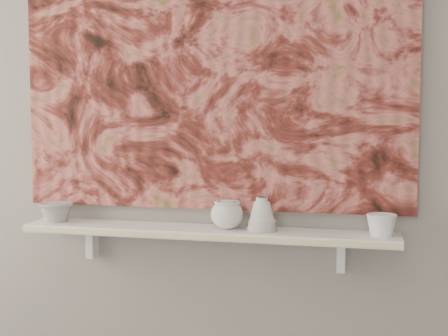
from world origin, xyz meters
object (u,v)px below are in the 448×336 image
(bowl_grey, at_px, (56,212))
(bowl_white, at_px, (382,225))
(shelf, at_px, (206,232))
(cup_cream, at_px, (227,214))
(bell_vessel, at_px, (262,214))
(painting, at_px, (212,63))

(bowl_grey, xyz_separation_m, bowl_white, (1.24, 0.00, -0.00))
(shelf, relative_size, bowl_white, 13.19)
(bowl_white, bearing_deg, bowl_grey, 180.00)
(cup_cream, xyz_separation_m, bell_vessel, (0.13, 0.00, 0.01))
(cup_cream, relative_size, bowl_white, 1.12)
(bowl_white, bearing_deg, bell_vessel, 180.00)
(cup_cream, bearing_deg, bell_vessel, 0.00)
(shelf, distance_m, painting, 0.63)
(shelf, height_order, bell_vessel, bell_vessel)
(shelf, height_order, painting, painting)
(painting, distance_m, bowl_white, 0.85)
(bowl_grey, bearing_deg, bell_vessel, 0.00)
(cup_cream, distance_m, bowl_white, 0.55)
(painting, xyz_separation_m, bell_vessel, (0.21, -0.08, -0.55))
(bell_vessel, distance_m, bowl_white, 0.42)
(painting, distance_m, bowl_grey, 0.84)
(bowl_grey, relative_size, bell_vessel, 1.10)
(shelf, distance_m, bowl_grey, 0.61)
(painting, xyz_separation_m, bowl_grey, (-0.61, -0.08, -0.57))
(shelf, height_order, bowl_grey, bowl_grey)
(painting, height_order, bell_vessel, painting)
(shelf, bearing_deg, cup_cream, 0.00)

